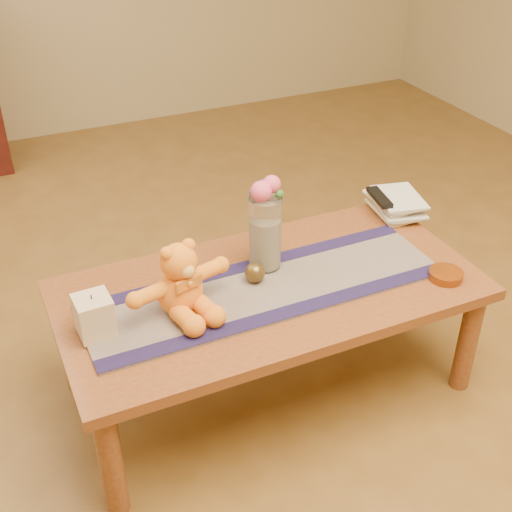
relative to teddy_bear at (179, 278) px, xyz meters
name	(u,v)px	position (x,y,z in m)	size (l,w,h in m)	color
floor	(268,385)	(0.31, 0.01, -0.57)	(5.50, 5.50, 0.00)	brown
coffee_table_top	(270,290)	(0.31, 0.01, -0.14)	(1.40, 0.70, 0.04)	brown
table_leg_fl	(111,463)	(-0.33, -0.28, -0.37)	(0.07, 0.07, 0.41)	brown
table_leg_fr	(468,341)	(0.95, -0.28, -0.37)	(0.07, 0.07, 0.41)	brown
table_leg_bl	(70,343)	(-0.33, 0.30, -0.37)	(0.07, 0.07, 0.41)	brown
table_leg_br	(377,260)	(0.95, 0.30, -0.37)	(0.07, 0.07, 0.41)	brown
persian_runner	(266,289)	(0.29, -0.01, -0.12)	(1.20, 0.35, 0.01)	#191742
runner_border_near	(286,312)	(0.29, -0.16, -0.11)	(1.20, 0.06, 0.00)	#1C153F
runner_border_far	(248,266)	(0.29, 0.13, -0.11)	(1.20, 0.06, 0.00)	#1C153F
teddy_bear	(179,278)	(0.00, 0.00, 0.00)	(0.34, 0.28, 0.23)	orange
pillar_candle	(94,316)	(-0.27, -0.01, -0.05)	(0.10, 0.10, 0.13)	beige
candle_wick	(91,297)	(-0.27, -0.01, 0.02)	(0.00, 0.00, 0.01)	black
glass_vase	(265,233)	(0.34, 0.11, 0.02)	(0.11, 0.11, 0.26)	silver
potpourri_fill	(265,243)	(0.34, 0.11, -0.02)	(0.09, 0.09, 0.18)	beige
rose_left	(261,192)	(0.32, 0.10, 0.18)	(0.07, 0.07, 0.07)	#E9527B
rose_right	(272,184)	(0.37, 0.12, 0.19)	(0.06, 0.06, 0.06)	#E9527B
blue_flower_back	(264,186)	(0.35, 0.15, 0.17)	(0.04, 0.04, 0.04)	#4A4AA1
blue_flower_side	(254,192)	(0.31, 0.13, 0.17)	(0.04, 0.04, 0.04)	#4A4AA1
leaf_sprig	(279,194)	(0.38, 0.09, 0.16)	(0.03, 0.03, 0.03)	#33662D
bronze_ball	(255,273)	(0.27, 0.04, -0.08)	(0.07, 0.07, 0.07)	brown
book_bottom	(377,213)	(0.90, 0.26, -0.11)	(0.17, 0.22, 0.02)	#F8EABF
book_lower	(379,209)	(0.90, 0.25, -0.09)	(0.16, 0.22, 0.02)	#F8EABF
book_upper	(376,204)	(0.89, 0.26, -0.07)	(0.17, 0.22, 0.02)	#F8EABF
book_top	(379,200)	(0.90, 0.26, -0.05)	(0.16, 0.22, 0.02)	#F8EABF
tv_remote	(379,197)	(0.90, 0.25, -0.04)	(0.04, 0.16, 0.02)	black
amber_dish	(446,275)	(0.87, -0.21, -0.11)	(0.12, 0.12, 0.03)	#BF5914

